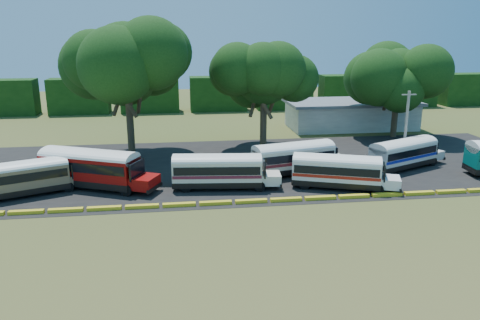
{
  "coord_description": "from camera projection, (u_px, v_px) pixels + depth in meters",
  "views": [
    {
      "loc": [
        -7.38,
        -35.38,
        14.06
      ],
      "look_at": [
        -1.77,
        6.0,
        2.38
      ],
      "focal_mm": 35.0,
      "sensor_mm": 36.0,
      "label": 1
    }
  ],
  "objects": [
    {
      "name": "bus_cream_east",
      "position": [
        295.0,
        156.0,
        46.62
      ],
      "size": [
        10.31,
        4.76,
        3.29
      ],
      "rotation": [
        0.0,
        0.0,
        0.24
      ],
      "color": "black",
      "rests_on": "ground"
    },
    {
      "name": "terminal_building",
      "position": [
        351.0,
        114.0,
        68.91
      ],
      "size": [
        19.0,
        9.0,
        4.0
      ],
      "color": "silver",
      "rests_on": "ground"
    },
    {
      "name": "bus_cream_west",
      "position": [
        220.0,
        169.0,
        42.42
      ],
      "size": [
        10.03,
        3.43,
        3.23
      ],
      "rotation": [
        0.0,
        0.0,
        -0.1
      ],
      "color": "black",
      "rests_on": "ground"
    },
    {
      "name": "bus_red",
      "position": [
        92.0,
        166.0,
        42.5
      ],
      "size": [
        11.2,
        7.05,
        3.64
      ],
      "rotation": [
        0.0,
        0.0,
        -0.43
      ],
      "color": "black",
      "rests_on": "ground"
    },
    {
      "name": "bus_white_red",
      "position": [
        339.0,
        170.0,
        42.46
      ],
      "size": [
        9.81,
        5.49,
        3.15
      ],
      "rotation": [
        0.0,
        0.0,
        -0.35
      ],
      "color": "black",
      "rests_on": "ground"
    },
    {
      "name": "tree_west",
      "position": [
        126.0,
        62.0,
        50.62
      ],
      "size": [
        11.48,
        11.48,
        14.94
      ],
      "color": "#3E2D1F",
      "rests_on": "ground"
    },
    {
      "name": "asphalt_strip",
      "position": [
        258.0,
        165.0,
        50.08
      ],
      "size": [
        64.0,
        24.0,
        0.02
      ],
      "primitive_type": "cube",
      "color": "black",
      "rests_on": "ground"
    },
    {
      "name": "ground",
      "position": [
        271.0,
        206.0,
        38.5
      ],
      "size": [
        160.0,
        160.0,
        0.0
      ],
      "primitive_type": "plane",
      "color": "#37501A",
      "rests_on": "ground"
    },
    {
      "name": "curb",
      "position": [
        269.0,
        200.0,
        39.42
      ],
      "size": [
        53.7,
        0.45,
        0.3
      ],
      "color": "yellow",
      "rests_on": "ground"
    },
    {
      "name": "treeline_backdrop",
      "position": [
        218.0,
        94.0,
        83.5
      ],
      "size": [
        130.0,
        4.0,
        6.0
      ],
      "color": "black",
      "rests_on": "ground"
    },
    {
      "name": "bus_white_blue",
      "position": [
        405.0,
        152.0,
        48.54
      ],
      "size": [
        9.73,
        6.15,
        3.16
      ],
      "rotation": [
        0.0,
        0.0,
        0.43
      ],
      "color": "black",
      "rests_on": "ground"
    },
    {
      "name": "tree_center",
      "position": [
        264.0,
        75.0,
        54.77
      ],
      "size": [
        9.55,
        9.55,
        12.43
      ],
      "color": "#3E2D1F",
      "rests_on": "ground"
    },
    {
      "name": "utility_pole",
      "position": [
        406.0,
        126.0,
        50.37
      ],
      "size": [
        1.6,
        0.3,
        7.8
      ],
      "color": "gray",
      "rests_on": "ground"
    },
    {
      "name": "tree_east",
      "position": [
        398.0,
        76.0,
        61.46
      ],
      "size": [
        9.66,
        9.66,
        11.75
      ],
      "color": "#3E2D1F",
      "rests_on": "ground"
    },
    {
      "name": "bus_beige",
      "position": [
        23.0,
        176.0,
        40.57
      ],
      "size": [
        9.68,
        5.83,
        3.13
      ],
      "rotation": [
        0.0,
        0.0,
        0.4
      ],
      "color": "black",
      "rests_on": "ground"
    }
  ]
}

